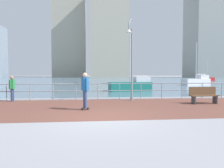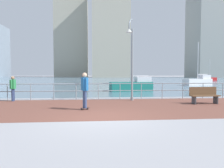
{
  "view_description": "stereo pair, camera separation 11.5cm",
  "coord_description": "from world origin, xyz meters",
  "px_view_note": "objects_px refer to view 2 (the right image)",
  "views": [
    {
      "loc": [
        -0.38,
        -7.61,
        1.66
      ],
      "look_at": [
        0.69,
        3.27,
        1.1
      ],
      "focal_mm": 32.82,
      "sensor_mm": 36.0,
      "label": 1
    },
    {
      "loc": [
        -0.26,
        -7.62,
        1.66
      ],
      "look_at": [
        0.69,
        3.27,
        1.1
      ],
      "focal_mm": 32.82,
      "sensor_mm": 36.0,
      "label": 2
    }
  ],
  "objects_px": {
    "sailboat_gray": "(209,79)",
    "sailboat_red": "(133,85)",
    "lamppost": "(131,55)",
    "bystander": "(13,87)",
    "skateboarder": "(85,88)",
    "park_bench": "(204,95)",
    "sailboat_blue": "(198,81)"
  },
  "relations": [
    {
      "from": "skateboarder",
      "to": "sailboat_gray",
      "type": "distance_m",
      "value": 44.76
    },
    {
      "from": "sailboat_red",
      "to": "lamppost",
      "type": "bearing_deg",
      "value": -101.45
    },
    {
      "from": "sailboat_blue",
      "to": "sailboat_red",
      "type": "xyz_separation_m",
      "value": [
        -11.08,
        -8.6,
        -0.04
      ]
    },
    {
      "from": "skateboarder",
      "to": "park_bench",
      "type": "bearing_deg",
      "value": 11.61
    },
    {
      "from": "bystander",
      "to": "sailboat_blue",
      "type": "xyz_separation_m",
      "value": [
        19.58,
        15.04,
        -0.29
      ]
    },
    {
      "from": "skateboarder",
      "to": "sailboat_red",
      "type": "height_order",
      "value": "sailboat_red"
    },
    {
      "from": "skateboarder",
      "to": "bystander",
      "type": "height_order",
      "value": "skateboarder"
    },
    {
      "from": "sailboat_gray",
      "to": "sailboat_blue",
      "type": "bearing_deg",
      "value": -124.17
    },
    {
      "from": "sailboat_blue",
      "to": "sailboat_gray",
      "type": "height_order",
      "value": "sailboat_blue"
    },
    {
      "from": "park_bench",
      "to": "sailboat_gray",
      "type": "relative_size",
      "value": 0.32
    },
    {
      "from": "skateboarder",
      "to": "sailboat_gray",
      "type": "xyz_separation_m",
      "value": [
        26.93,
        35.75,
        -0.55
      ]
    },
    {
      "from": "lamppost",
      "to": "sailboat_gray",
      "type": "relative_size",
      "value": 1.0
    },
    {
      "from": "skateboarder",
      "to": "sailboat_gray",
      "type": "height_order",
      "value": "sailboat_gray"
    },
    {
      "from": "lamppost",
      "to": "bystander",
      "type": "xyz_separation_m",
      "value": [
        -7.12,
        0.4,
        -1.88
      ]
    },
    {
      "from": "lamppost",
      "to": "skateboarder",
      "type": "xyz_separation_m",
      "value": [
        -2.68,
        -2.96,
        -1.73
      ]
    },
    {
      "from": "sailboat_blue",
      "to": "park_bench",
      "type": "bearing_deg",
      "value": -117.0
    },
    {
      "from": "skateboarder",
      "to": "sailboat_red",
      "type": "distance_m",
      "value": 10.61
    },
    {
      "from": "skateboarder",
      "to": "sailboat_red",
      "type": "bearing_deg",
      "value": 67.44
    },
    {
      "from": "lamppost",
      "to": "skateboarder",
      "type": "height_order",
      "value": "lamppost"
    },
    {
      "from": "park_bench",
      "to": "sailboat_red",
      "type": "distance_m",
      "value": 8.79
    },
    {
      "from": "skateboarder",
      "to": "sailboat_red",
      "type": "relative_size",
      "value": 0.3
    },
    {
      "from": "bystander",
      "to": "sailboat_gray",
      "type": "relative_size",
      "value": 0.3
    },
    {
      "from": "bystander",
      "to": "sailboat_gray",
      "type": "bearing_deg",
      "value": 45.92
    },
    {
      "from": "sailboat_gray",
      "to": "sailboat_red",
      "type": "bearing_deg",
      "value": -131.37
    },
    {
      "from": "bystander",
      "to": "sailboat_red",
      "type": "bearing_deg",
      "value": 37.11
    },
    {
      "from": "bystander",
      "to": "skateboarder",
      "type": "bearing_deg",
      "value": -37.11
    },
    {
      "from": "park_bench",
      "to": "sailboat_gray",
      "type": "bearing_deg",
      "value": 59.25
    },
    {
      "from": "sailboat_red",
      "to": "park_bench",
      "type": "bearing_deg",
      "value": -74.22
    },
    {
      "from": "skateboarder",
      "to": "park_bench",
      "type": "distance_m",
      "value": 6.61
    },
    {
      "from": "park_bench",
      "to": "sailboat_red",
      "type": "relative_size",
      "value": 0.29
    },
    {
      "from": "sailboat_gray",
      "to": "skateboarder",
      "type": "bearing_deg",
      "value": -127.0
    },
    {
      "from": "sailboat_gray",
      "to": "sailboat_red",
      "type": "distance_m",
      "value": 34.6
    }
  ]
}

